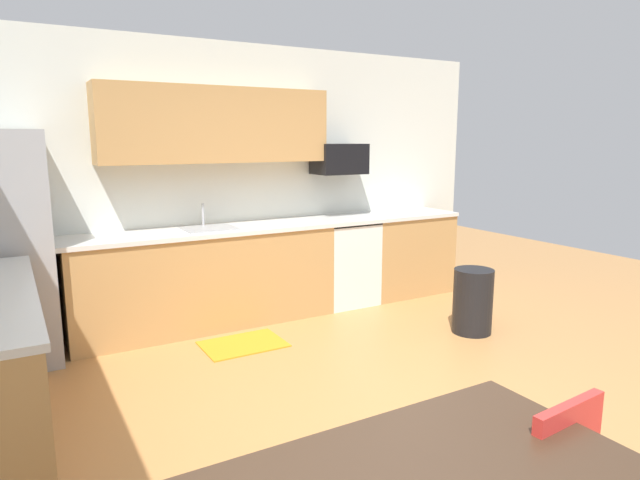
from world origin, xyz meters
TOP-DOWN VIEW (x-y plane):
  - ground_plane at (0.00, 0.00)m, footprint 12.00×12.00m
  - wall_back at (0.00, 2.65)m, footprint 5.80×0.10m
  - cabinet_run_back at (-0.51, 2.30)m, footprint 2.49×0.60m
  - cabinet_run_back_right at (1.87, 2.30)m, footprint 1.06×0.60m
  - countertop_back at (0.00, 2.30)m, footprint 4.80×0.64m
  - upper_cabinets_back at (-0.30, 2.43)m, footprint 2.20×0.34m
  - oven_range at (1.04, 2.30)m, footprint 0.60×0.60m
  - microwave at (1.04, 2.40)m, footprint 0.54×0.36m
  - sink_basin at (-0.45, 2.30)m, footprint 0.48×0.40m
  - sink_faucet at (-0.45, 2.48)m, footprint 0.02×0.02m
  - trash_bin at (1.56, 0.89)m, footprint 0.36×0.36m
  - floor_mat at (-0.40, 1.65)m, footprint 0.70×0.50m

SIDE VIEW (x-z plane):
  - ground_plane at x=0.00m, z-range 0.00..0.00m
  - floor_mat at x=-0.40m, z-range 0.00..0.01m
  - trash_bin at x=1.56m, z-range 0.00..0.60m
  - cabinet_run_back at x=-0.51m, z-range 0.00..0.90m
  - cabinet_run_back_right at x=1.87m, z-range 0.00..0.90m
  - oven_range at x=1.04m, z-range 0.00..0.91m
  - sink_basin at x=-0.45m, z-range 0.81..0.95m
  - countertop_back at x=0.00m, z-range 0.90..0.94m
  - sink_faucet at x=-0.45m, z-range 0.92..1.16m
  - wall_back at x=0.00m, z-range 0.00..2.70m
  - microwave at x=1.04m, z-range 1.40..1.72m
  - upper_cabinets_back at x=-0.30m, z-range 1.55..2.25m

